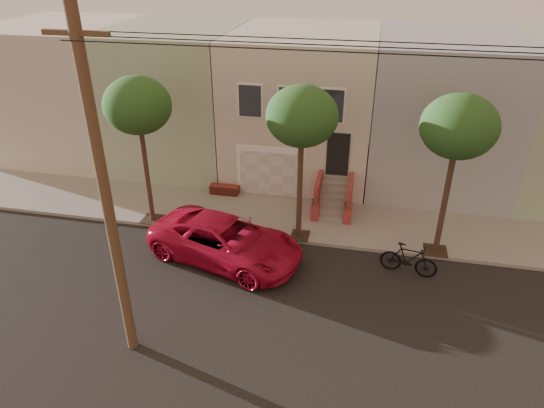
# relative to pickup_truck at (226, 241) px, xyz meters

# --- Properties ---
(ground) EXTENTS (90.00, 90.00, 0.00)m
(ground) POSITION_rel_pickup_truck_xyz_m (1.50, -1.87, -0.84)
(ground) COLOR black
(ground) RESTS_ON ground
(sidewalk) EXTENTS (40.00, 3.70, 0.15)m
(sidewalk) POSITION_rel_pickup_truck_xyz_m (1.50, 3.48, -0.76)
(sidewalk) COLOR gray
(sidewalk) RESTS_ON ground
(house_row) EXTENTS (33.10, 11.70, 7.00)m
(house_row) POSITION_rel_pickup_truck_xyz_m (1.50, 9.32, 2.81)
(house_row) COLOR #BAB39F
(house_row) RESTS_ON sidewalk
(tree_left) EXTENTS (2.70, 2.57, 6.30)m
(tree_left) POSITION_rel_pickup_truck_xyz_m (-4.00, 2.03, 4.42)
(tree_left) COLOR #2D2116
(tree_left) RESTS_ON sidewalk
(tree_mid) EXTENTS (2.70, 2.57, 6.30)m
(tree_mid) POSITION_rel_pickup_truck_xyz_m (2.50, 2.03, 4.42)
(tree_mid) COLOR #2D2116
(tree_mid) RESTS_ON sidewalk
(tree_right) EXTENTS (2.70, 2.57, 6.30)m
(tree_right) POSITION_rel_pickup_truck_xyz_m (8.00, 2.03, 4.42)
(tree_right) COLOR #2D2116
(tree_right) RESTS_ON sidewalk
(pickup_truck) EXTENTS (6.54, 4.31, 1.67)m
(pickup_truck) POSITION_rel_pickup_truck_xyz_m (0.00, 0.00, 0.00)
(pickup_truck) COLOR #AF0D2C
(pickup_truck) RESTS_ON ground
(motorcycle) EXTENTS (2.18, 0.96, 1.26)m
(motorcycle) POSITION_rel_pickup_truck_xyz_m (6.86, 0.47, -0.20)
(motorcycle) COLOR black
(motorcycle) RESTS_ON ground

